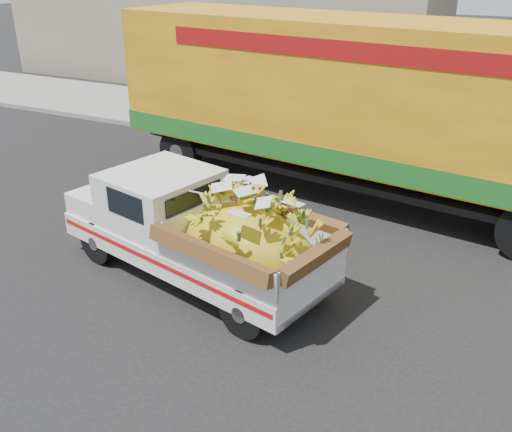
% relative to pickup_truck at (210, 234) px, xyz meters
% --- Properties ---
extents(ground, '(100.00, 100.00, 0.00)m').
position_rel_pickup_truck_xyz_m(ground, '(-0.35, -0.43, -0.90)').
color(ground, black).
rests_on(ground, ground).
extents(curb, '(60.00, 0.25, 0.15)m').
position_rel_pickup_truck_xyz_m(curb, '(-0.35, 7.05, -0.83)').
color(curb, gray).
rests_on(curb, ground).
extents(sidewalk, '(60.00, 4.00, 0.14)m').
position_rel_pickup_truck_xyz_m(sidewalk, '(-0.35, 9.15, -0.83)').
color(sidewalk, gray).
rests_on(sidewalk, ground).
extents(building_left, '(18.00, 6.00, 5.00)m').
position_rel_pickup_truck_xyz_m(building_left, '(-8.35, 15.05, 1.60)').
color(building_left, gray).
rests_on(building_left, ground).
extents(pickup_truck, '(5.05, 2.77, 1.68)m').
position_rel_pickup_truck_xyz_m(pickup_truck, '(0.00, 0.00, 0.00)').
color(pickup_truck, black).
rests_on(pickup_truck, ground).
extents(semi_trailer, '(12.05, 4.03, 3.80)m').
position_rel_pickup_truck_xyz_m(semi_trailer, '(1.26, 4.59, 1.22)').
color(semi_trailer, black).
rests_on(semi_trailer, ground).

